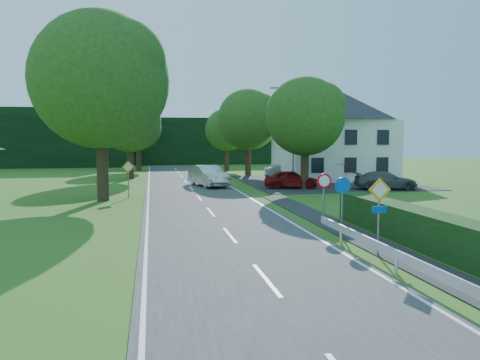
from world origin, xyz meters
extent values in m
cube|color=#363639|center=(0.00, 20.00, 0.02)|extent=(7.00, 80.00, 0.04)
cube|color=black|center=(12.00, 33.00, 0.02)|extent=(14.00, 16.00, 0.04)
cube|color=white|center=(-3.25, 20.00, 0.04)|extent=(0.12, 80.00, 0.01)
cube|color=white|center=(3.25, 20.00, 0.04)|extent=(0.12, 80.00, 0.01)
cube|color=black|center=(8.00, 66.00, 3.50)|extent=(30.00, 5.00, 7.00)
cube|color=silver|center=(14.00, 36.00, 2.80)|extent=(10.00, 8.00, 5.60)
pyramid|color=black|center=(14.00, 36.00, 7.10)|extent=(10.60, 8.40, 3.00)
cylinder|color=gray|center=(8.20, 30.00, 4.00)|extent=(0.16, 0.16, 8.00)
cylinder|color=gray|center=(7.40, 30.00, 7.90)|extent=(1.70, 0.10, 0.10)
cube|color=gray|center=(6.50, 30.00, 7.85)|extent=(0.50, 0.18, 0.12)
cylinder|color=gray|center=(4.30, 8.00, 1.20)|extent=(0.07, 0.07, 2.40)
cube|color=#F8A90D|center=(4.30, 7.97, 2.20)|extent=(0.78, 0.04, 0.78)
cube|color=white|center=(4.30, 7.97, 2.20)|extent=(0.57, 0.05, 0.57)
cube|color=blue|center=(4.30, 7.97, 1.55)|extent=(0.50, 0.04, 0.22)
cylinder|color=gray|center=(4.30, 11.00, 1.10)|extent=(0.07, 0.07, 2.20)
cylinder|color=blue|center=(4.30, 10.97, 2.05)|extent=(0.64, 0.04, 0.64)
cylinder|color=gray|center=(4.30, 13.00, 1.10)|extent=(0.07, 0.07, 2.20)
cylinder|color=red|center=(4.30, 12.97, 2.05)|extent=(0.64, 0.04, 0.64)
cylinder|color=white|center=(4.30, 12.95, 2.05)|extent=(0.48, 0.04, 0.48)
cylinder|color=gray|center=(-4.50, 25.00, 1.10)|extent=(0.07, 0.07, 2.20)
cube|color=#F8A90D|center=(-4.50, 24.97, 2.05)|extent=(0.78, 0.04, 0.78)
cube|color=white|center=(-4.50, 24.97, 2.05)|extent=(0.57, 0.05, 0.57)
imported|color=silver|center=(1.50, 31.29, 0.89)|extent=(3.01, 5.42, 1.69)
imported|color=black|center=(1.80, 29.31, 0.53)|extent=(1.28, 1.97, 0.98)
imported|color=maroon|center=(7.64, 28.70, 0.75)|extent=(4.43, 2.61, 1.42)
imported|color=#A2A2A6|center=(9.78, 37.00, 0.75)|extent=(4.58, 2.55, 1.43)
imported|color=#4C4C51|center=(14.41, 26.50, 0.72)|extent=(4.98, 2.88, 1.36)
imported|color=#B2B2B9|center=(14.61, 33.43, 0.66)|extent=(4.70, 2.64, 1.24)
imported|color=red|center=(12.55, 29.50, 1.03)|extent=(2.48, 2.51, 1.97)
camera|label=1|loc=(-3.02, -6.07, 3.86)|focal=35.00mm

